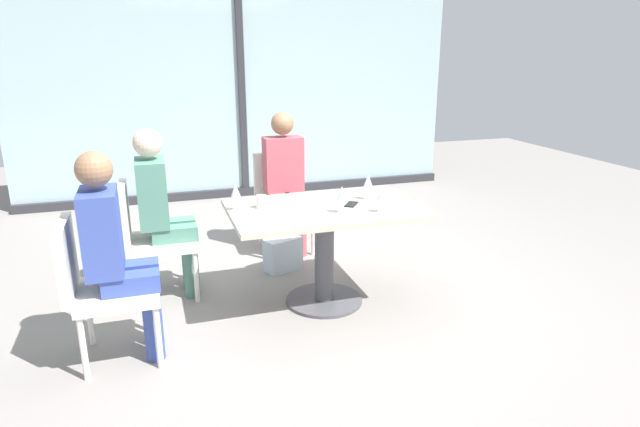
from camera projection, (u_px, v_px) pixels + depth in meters
The scene contains 16 objects.
ground_plane at pixel (324, 301), 3.98m from camera, with size 12.00×12.00×0.00m, color gray.
window_wall_backdrop at pixel (242, 98), 6.53m from camera, with size 5.33×0.10×2.70m.
dining_table_main at pixel (324, 232), 3.82m from camera, with size 1.32×0.85×0.73m.
chair_near_window at pixel (283, 195), 4.95m from camera, with size 0.46×0.51×0.87m.
chair_side_end at pixel (99, 282), 3.11m from camera, with size 0.50×0.46×0.87m.
chair_far_left at pixel (149, 234), 3.92m from camera, with size 0.50×0.46×0.87m.
person_near_window at pixel (285, 176), 4.79m from camera, with size 0.34×0.39×1.26m.
person_side_end at pixel (115, 247), 3.08m from camera, with size 0.39×0.34×1.26m.
person_far_left at pixel (162, 206), 3.90m from camera, with size 0.39×0.34×1.26m.
wine_glass_0 at pixel (342, 194), 3.58m from camera, with size 0.07×0.07×0.18m.
wine_glass_1 at pixel (368, 182), 3.91m from camera, with size 0.07×0.07×0.18m.
wine_glass_2 at pixel (236, 192), 3.64m from camera, with size 0.07×0.07×0.18m.
wine_glass_3 at pixel (382, 193), 3.60m from camera, with size 0.07×0.07×0.18m.
coffee_cup at pixel (261, 202), 3.72m from camera, with size 0.08×0.08×0.09m, color white.
cell_phone_on_table at pixel (351, 204), 3.81m from camera, with size 0.07×0.14×0.01m, color black.
handbag_0 at pixel (283, 254), 4.50m from camera, with size 0.30×0.16×0.28m, color silver.
Camera 1 is at (-1.14, -3.43, 1.79)m, focal length 30.25 mm.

